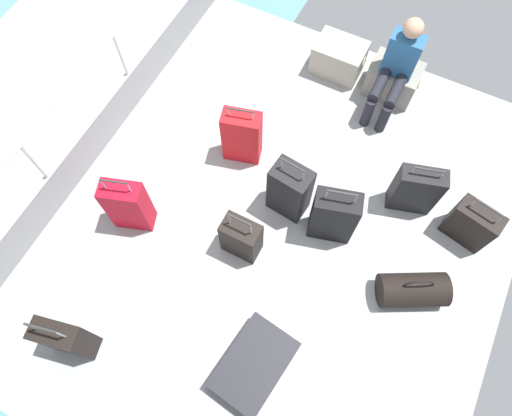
# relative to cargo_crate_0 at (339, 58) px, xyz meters

# --- Properties ---
(ground_plane) EXTENTS (4.40, 5.20, 0.06)m
(ground_plane) POSITION_rel_cargo_crate_0_xyz_m (0.30, -2.15, -0.23)
(ground_plane) COLOR #939699
(gunwale_port) EXTENTS (0.06, 5.20, 0.45)m
(gunwale_port) POSITION_rel_cargo_crate_0_xyz_m (-1.87, -2.15, 0.03)
(gunwale_port) COLOR #939699
(gunwale_port) RESTS_ON ground_plane
(railing_port) EXTENTS (0.04, 4.20, 1.02)m
(railing_port) POSITION_rel_cargo_crate_0_xyz_m (-1.87, -2.15, 0.59)
(railing_port) COLOR silver
(railing_port) RESTS_ON ground_plane
(sea_wake) EXTENTS (12.00, 12.00, 0.01)m
(sea_wake) POSITION_rel_cargo_crate_0_xyz_m (-3.30, -2.15, -0.54)
(sea_wake) COLOR #598C9E
(sea_wake) RESTS_ON ground_plane
(cargo_crate_0) EXTENTS (0.60, 0.41, 0.39)m
(cargo_crate_0) POSITION_rel_cargo_crate_0_xyz_m (0.00, 0.00, 0.00)
(cargo_crate_0) COLOR #9E9989
(cargo_crate_0) RESTS_ON ground_plane
(cargo_crate_1) EXTENTS (0.58, 0.41, 0.39)m
(cargo_crate_1) POSITION_rel_cargo_crate_0_xyz_m (0.67, -0.01, -0.00)
(cargo_crate_1) COLOR gray
(cargo_crate_1) RESTS_ON ground_plane
(passenger_seated) EXTENTS (0.34, 0.66, 1.09)m
(passenger_seated) POSITION_rel_cargo_crate_0_xyz_m (0.67, -0.20, 0.38)
(passenger_seated) COLOR #26598C
(passenger_seated) RESTS_ON ground_plane
(suitcase_0) EXTENTS (0.43, 0.28, 0.83)m
(suitcase_0) POSITION_rel_cargo_crate_0_xyz_m (-0.87, -3.99, 0.11)
(suitcase_0) COLOR black
(suitcase_0) RESTS_ON ground_plane
(suitcase_1) EXTENTS (0.46, 0.32, 0.86)m
(suitcase_1) POSITION_rel_cargo_crate_0_xyz_m (0.72, -1.94, 0.16)
(suitcase_1) COLOR black
(suitcase_1) RESTS_ON ground_plane
(suitcase_2) EXTENTS (0.46, 0.30, 0.64)m
(suitcase_2) POSITION_rel_cargo_crate_0_xyz_m (1.93, -1.38, 0.06)
(suitcase_2) COLOR black
(suitcase_2) RESTS_ON ground_plane
(suitcase_3) EXTENTS (0.43, 0.30, 0.80)m
(suitcase_3) POSITION_rel_cargo_crate_0_xyz_m (-0.45, -1.54, 0.15)
(suitcase_3) COLOR red
(suitcase_3) RESTS_ON ground_plane
(suitcase_4) EXTENTS (0.40, 0.30, 0.84)m
(suitcase_4) POSITION_rel_cargo_crate_0_xyz_m (0.24, -1.88, 0.15)
(suitcase_4) COLOR black
(suitcase_4) RESTS_ON ground_plane
(suitcase_5) EXTENTS (0.59, 0.80, 0.23)m
(suitcase_5) POSITION_rel_cargo_crate_0_xyz_m (0.65, -3.45, -0.08)
(suitcase_5) COLOR black
(suitcase_5) RESTS_ON ground_plane
(suitcase_6) EXTENTS (0.47, 0.30, 0.72)m
(suitcase_6) POSITION_rel_cargo_crate_0_xyz_m (1.33, -1.30, 0.11)
(suitcase_6) COLOR black
(suitcase_6) RESTS_ON ground_plane
(suitcase_7) EXTENTS (0.43, 0.32, 0.85)m
(suitcase_7) POSITION_rel_cargo_crate_0_xyz_m (-1.06, -2.72, 0.15)
(suitcase_7) COLOR #B70C1E
(suitcase_7) RESTS_ON ground_plane
(suitcase_8) EXTENTS (0.36, 0.23, 0.71)m
(suitcase_8) POSITION_rel_cargo_crate_0_xyz_m (0.03, -2.50, 0.07)
(suitcase_8) COLOR black
(suitcase_8) RESTS_ON ground_plane
(duffel_bag) EXTENTS (0.69, 0.57, 0.46)m
(duffel_bag) POSITION_rel_cargo_crate_0_xyz_m (1.65, -2.20, -0.04)
(duffel_bag) COLOR black
(duffel_bag) RESTS_ON ground_plane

